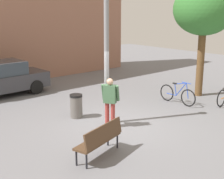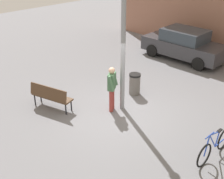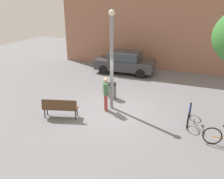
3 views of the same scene
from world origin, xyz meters
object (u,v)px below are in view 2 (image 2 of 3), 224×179
park_bench (50,95)px  parked_car_charcoal (184,44)px  trash_bin (135,84)px  person_by_lamppost (112,86)px  bicycle_blue (214,146)px  lamppost (123,40)px

park_bench → parked_car_charcoal: (0.44, 7.75, 0.23)m
trash_bin → park_bench: bearing=-113.6°
person_by_lamppost → bicycle_blue: size_ratio=0.92×
lamppost → bicycle_blue: bearing=-2.0°
park_bench → bicycle_blue: size_ratio=0.92×
person_by_lamppost → parked_car_charcoal: size_ratio=0.39×
park_bench → trash_bin: bearing=66.4°
person_by_lamppost → park_bench: (-1.62, -1.51, -0.42)m
lamppost → trash_bin: 2.50m
parked_car_charcoal → trash_bin: 4.80m
person_by_lamppost → bicycle_blue: (3.89, 0.23, -0.58)m
trash_bin → person_by_lamppost: bearing=-79.3°
person_by_lamppost → bicycle_blue: person_by_lamppost is taller
parked_car_charcoal → trash_bin: parked_car_charcoal is taller
lamppost → bicycle_blue: lamppost is taller
bicycle_blue → parked_car_charcoal: bearing=130.2°
lamppost → trash_bin: bearing=111.0°
lamppost → person_by_lamppost: (-0.16, -0.36, -1.63)m
person_by_lamppost → parked_car_charcoal: 6.36m
bicycle_blue → parked_car_charcoal: size_ratio=0.43×
park_bench → bicycle_blue: bearing=17.5°
person_by_lamppost → parked_car_charcoal: person_by_lamppost is taller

